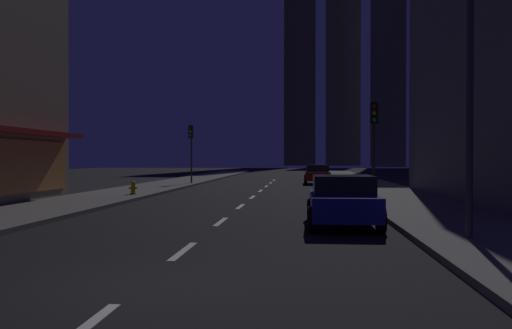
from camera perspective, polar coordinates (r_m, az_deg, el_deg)
The scene contains 13 objects.
ground_plane at distance 39.92m, azimuth 1.35°, elevation -2.19°, with size 78.00×136.00×0.10m, color black.
sidewalk_right at distance 40.10m, azimuth 11.39°, elevation -2.01°, with size 4.00×76.00×0.15m, color #605E59.
sidewalk_left at distance 40.95m, azimuth -8.48°, elevation -1.95°, with size 4.00×76.00×0.15m, color #605E59.
lane_marking_center at distance 26.78m, azimuth -0.39°, elevation -3.47°, with size 0.16×43.80×0.01m.
skyscraper_distant_tall at distance 153.12m, azimuth 4.64°, elevation 13.48°, with size 8.42×7.55×71.82m, color #4E4A3A.
skyscraper_distant_mid at distance 147.26m, azimuth 9.14°, elevation 8.92°, with size 8.84×5.41×46.26m, color #4C4839.
skyscraper_distant_short at distance 131.98m, azimuth 13.75°, elevation 15.20°, with size 7.07×6.64×70.23m, color brown.
car_parked_near at distance 15.54m, azimuth 9.11°, elevation -3.75°, with size 1.98×4.24×1.45m.
car_parked_far at distance 40.81m, azimuth 6.49°, elevation -1.02°, with size 1.98×4.24×1.45m.
fire_hydrant_far_left at distance 27.48m, azimuth -12.84°, elevation -2.44°, with size 0.42×0.30×0.65m.
traffic_light_near_right at distance 23.58m, azimuth 12.32°, elevation 3.70°, with size 0.32×0.48×4.20m.
traffic_light_far_left at distance 39.10m, azimuth -6.87°, elevation 2.50°, with size 0.32×0.48×4.20m.
street_lamp_right at distance 13.19m, azimuth 18.13°, elevation 14.37°, with size 1.96×0.56×6.58m.
Camera 1 is at (2.45, -7.80, 1.93)m, focal length 37.93 mm.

